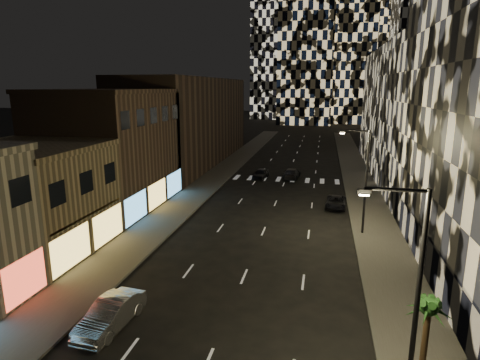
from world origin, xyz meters
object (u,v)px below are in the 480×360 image
at_px(car_silver_parked, 111,314).
at_px(car_dark_rightlane, 336,202).
at_px(streetlight_near, 412,287).
at_px(car_dark_oncoming, 292,174).
at_px(car_dark_midlane, 261,174).
at_px(palm_tree, 428,313).
at_px(streetlight_far, 363,175).

height_order(car_silver_parked, car_dark_rightlane, car_silver_parked).
bearing_deg(streetlight_near, car_silver_parked, 169.20).
relative_size(streetlight_near, car_dark_oncoming, 1.79).
bearing_deg(car_dark_oncoming, car_silver_parked, 84.26).
relative_size(car_dark_midlane, car_dark_rightlane, 0.92).
distance_m(car_dark_oncoming, car_dark_rightlane, 14.26).
bearing_deg(palm_tree, car_dark_oncoming, 102.46).
relative_size(car_silver_parked, car_dark_oncoming, 0.94).
distance_m(streetlight_near, car_silver_parked, 15.15).
relative_size(car_dark_midlane, car_dark_oncoming, 0.81).
height_order(car_silver_parked, palm_tree, palm_tree).
bearing_deg(car_dark_midlane, streetlight_far, -51.49).
relative_size(streetlight_far, car_dark_oncoming, 1.79).
bearing_deg(palm_tree, car_silver_parked, 175.04).
xyz_separation_m(streetlight_near, car_dark_oncoming, (-7.60, 40.60, -4.62)).
height_order(streetlight_near, car_silver_parked, streetlight_near).
bearing_deg(car_silver_parked, streetlight_far, 55.77).
height_order(car_dark_oncoming, palm_tree, palm_tree).
xyz_separation_m(streetlight_near, car_dark_midlane, (-11.85, 39.82, -4.65)).
bearing_deg(streetlight_far, car_dark_midlane, 120.88).
bearing_deg(streetlight_far, palm_tree, -86.74).
relative_size(car_silver_parked, palm_tree, 1.15).
relative_size(car_dark_midlane, palm_tree, 1.00).
height_order(streetlight_near, car_dark_rightlane, streetlight_near).
height_order(streetlight_near, car_dark_midlane, streetlight_near).
bearing_deg(car_dark_midlane, palm_tree, -63.80).
bearing_deg(car_dark_oncoming, car_dark_rightlane, 117.96).
bearing_deg(palm_tree, car_dark_midlane, 108.57).
relative_size(streetlight_far, car_silver_parked, 1.90).
bearing_deg(palm_tree, streetlight_near, -127.50).
xyz_separation_m(car_silver_parked, car_dark_oncoming, (6.59, 37.89, -0.05)).
bearing_deg(streetlight_near, palm_tree, 52.50).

